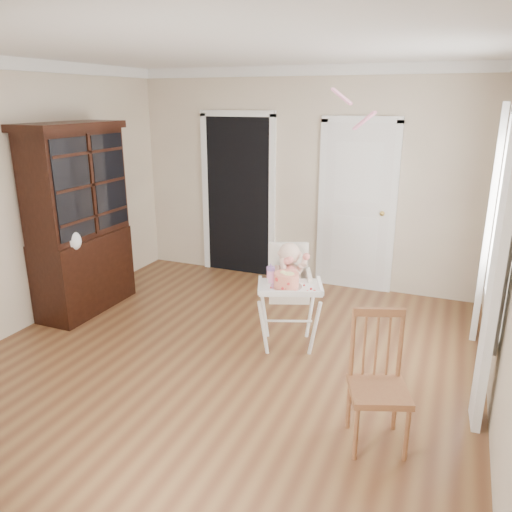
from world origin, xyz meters
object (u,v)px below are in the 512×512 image
at_px(sippy_cup, 271,274).
at_px(china_cabinet, 79,220).
at_px(high_chair, 289,285).
at_px(dining_chair, 378,385).
at_px(cake, 286,280).

distance_m(sippy_cup, china_cabinet, 2.34).
bearing_deg(china_cabinet, sippy_cup, -4.32).
relative_size(high_chair, china_cabinet, 0.49).
distance_m(china_cabinet, dining_chair, 3.70).
relative_size(cake, dining_chair, 0.30).
xyz_separation_m(cake, china_cabinet, (-2.50, 0.24, 0.27)).
height_order(high_chair, dining_chair, high_chair).
bearing_deg(sippy_cup, china_cabinet, 175.68).
relative_size(sippy_cup, china_cabinet, 0.09).
bearing_deg(sippy_cup, dining_chair, -39.39).
height_order(high_chair, cake, high_chair).
xyz_separation_m(high_chair, cake, (0.06, -0.25, 0.15)).
height_order(china_cabinet, dining_chair, china_cabinet).
height_order(high_chair, sippy_cup, high_chair).
bearing_deg(china_cabinet, high_chair, 0.27).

